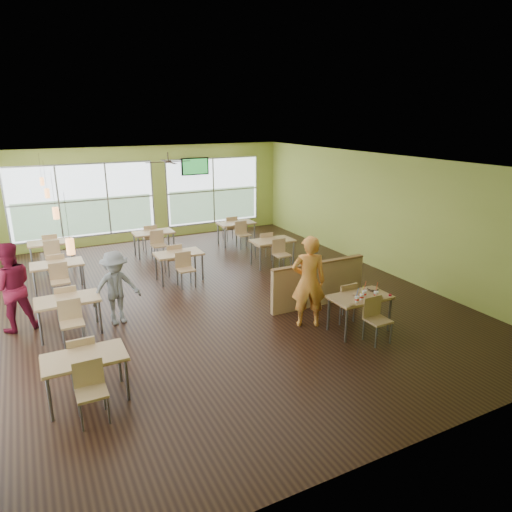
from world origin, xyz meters
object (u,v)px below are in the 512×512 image
half_wall_divider (318,284)px  man_plaid (309,281)px  main_table (360,301)px  food_basket (373,289)px

half_wall_divider → man_plaid: bearing=-135.6°
main_table → half_wall_divider: size_ratio=0.63×
man_plaid → half_wall_divider: bearing=-110.7°
main_table → food_basket: main_table is taller
half_wall_divider → man_plaid: 1.18m
main_table → man_plaid: man_plaid is taller
man_plaid → food_basket: man_plaid is taller
food_basket → half_wall_divider: bearing=108.0°
main_table → food_basket: (0.43, 0.13, 0.15)m
half_wall_divider → man_plaid: size_ratio=1.25×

